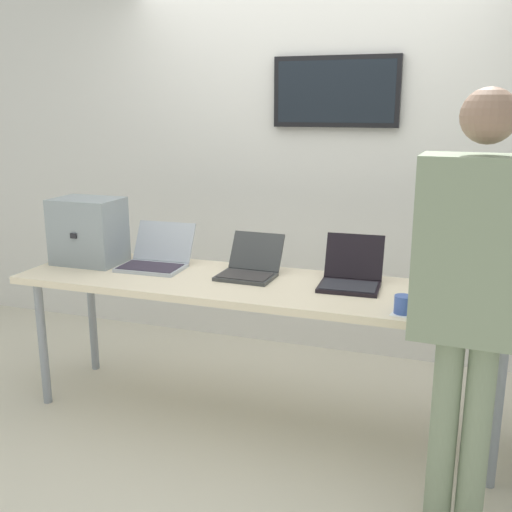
% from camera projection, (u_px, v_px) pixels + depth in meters
% --- Properties ---
extents(ground, '(8.00, 8.00, 0.04)m').
position_uv_depth(ground, '(257.00, 419.00, 3.42)').
color(ground, beige).
extents(back_wall, '(8.00, 0.11, 2.54)m').
position_uv_depth(back_wall, '(310.00, 172.00, 4.14)').
color(back_wall, silver).
rests_on(back_wall, ground).
extents(workbench, '(2.68, 0.70, 0.80)m').
position_uv_depth(workbench, '(257.00, 292.00, 3.23)').
color(workbench, beige).
rests_on(workbench, ground).
extents(equipment_box, '(0.39, 0.30, 0.39)m').
position_uv_depth(equipment_box, '(88.00, 231.00, 3.58)').
color(equipment_box, gray).
rests_on(equipment_box, workbench).
extents(laptop_station_0, '(0.38, 0.38, 0.24)m').
position_uv_depth(laptop_station_0, '(156.00, 257.00, 3.52)').
color(laptop_station_0, '#A9B1BC').
rests_on(laptop_station_0, workbench).
extents(laptop_station_1, '(0.32, 0.35, 0.22)m').
position_uv_depth(laptop_station_1, '(250.00, 267.00, 3.34)').
color(laptop_station_1, '#36383A').
rests_on(laptop_station_1, workbench).
extents(laptop_station_2, '(0.33, 0.36, 0.25)m').
position_uv_depth(laptop_station_2, '(351.00, 275.00, 3.15)').
color(laptop_station_2, black).
rests_on(laptop_station_2, workbench).
extents(laptop_station_3, '(0.37, 0.36, 0.21)m').
position_uv_depth(laptop_station_3, '(468.00, 288.00, 2.96)').
color(laptop_station_3, '#34333B').
rests_on(laptop_station_3, workbench).
extents(person, '(0.45, 0.60, 1.79)m').
position_uv_depth(person, '(474.00, 280.00, 2.24)').
color(person, gray).
rests_on(person, ground).
extents(coffee_mug, '(0.08, 0.08, 0.09)m').
position_uv_depth(coffee_mug, '(403.00, 305.00, 2.73)').
color(coffee_mug, '#3652A1').
rests_on(coffee_mug, workbench).
extents(paper_sheet, '(0.26, 0.33, 0.00)m').
position_uv_depth(paper_sheet, '(420.00, 310.00, 2.79)').
color(paper_sheet, white).
rests_on(paper_sheet, workbench).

